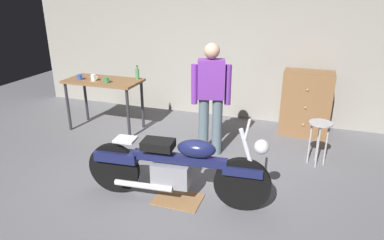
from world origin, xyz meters
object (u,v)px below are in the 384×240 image
(shop_stool, at_px, (320,132))
(wooden_dresser, at_px, (306,104))
(mug_white_ceramic, at_px, (94,78))
(person_standing, at_px, (211,95))
(bottle, at_px, (137,74))
(mug_blue_enamel, at_px, (80,77))
(motorcycle, at_px, (177,166))
(mug_green_speckled, at_px, (106,80))

(shop_stool, relative_size, wooden_dresser, 0.58)
(wooden_dresser, bearing_deg, mug_white_ceramic, -163.89)
(person_standing, distance_m, bottle, 1.58)
(bottle, bearing_deg, person_standing, -21.42)
(wooden_dresser, bearing_deg, mug_blue_enamel, -164.96)
(wooden_dresser, relative_size, mug_white_ceramic, 8.77)
(motorcycle, xyz_separation_m, person_standing, (0.02, 1.33, 0.48))
(motorcycle, relative_size, shop_stool, 3.42)
(mug_white_ceramic, height_order, mug_blue_enamel, mug_white_ceramic)
(shop_stool, bearing_deg, mug_white_ceramic, 178.50)
(wooden_dresser, xyz_separation_m, mug_white_ceramic, (-3.45, -1.00, 0.41))
(person_standing, bearing_deg, mug_green_speckled, -21.15)
(mug_white_ceramic, relative_size, bottle, 0.52)
(mug_blue_enamel, bearing_deg, mug_white_ceramic, 0.82)
(wooden_dresser, relative_size, bottle, 4.56)
(motorcycle, height_order, mug_blue_enamel, motorcycle)
(person_standing, bearing_deg, motorcycle, 74.15)
(mug_white_ceramic, height_order, bottle, bottle)
(mug_blue_enamel, relative_size, mug_green_speckled, 0.95)
(motorcycle, distance_m, bottle, 2.46)
(mug_green_speckled, bearing_deg, mug_blue_enamel, 176.33)
(shop_stool, bearing_deg, mug_green_speckled, 179.04)
(shop_stool, relative_size, mug_blue_enamel, 5.77)
(person_standing, xyz_separation_m, bottle, (-1.47, 0.58, 0.07))
(bottle, bearing_deg, mug_green_speckled, -135.71)
(motorcycle, bearing_deg, shop_stool, 38.55)
(mug_blue_enamel, xyz_separation_m, mug_green_speckled, (0.55, -0.03, -0.00))
(bottle, bearing_deg, wooden_dresser, 13.34)
(person_standing, xyz_separation_m, wooden_dresser, (1.32, 1.24, -0.38))
(motorcycle, distance_m, shop_stool, 2.15)
(wooden_dresser, distance_m, bottle, 2.90)
(person_standing, distance_m, wooden_dresser, 1.85)
(mug_blue_enamel, relative_size, bottle, 0.46)
(wooden_dresser, height_order, mug_blue_enamel, wooden_dresser)
(mug_blue_enamel, distance_m, mug_green_speckled, 0.55)
(wooden_dresser, bearing_deg, person_standing, -136.75)
(person_standing, distance_m, mug_blue_enamel, 2.41)
(mug_green_speckled, relative_size, bottle, 0.48)
(mug_blue_enamel, bearing_deg, shop_stool, -1.34)
(person_standing, bearing_deg, shop_stool, 170.70)
(wooden_dresser, xyz_separation_m, bottle, (-2.79, -0.66, 0.45))
(wooden_dresser, height_order, mug_white_ceramic, wooden_dresser)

